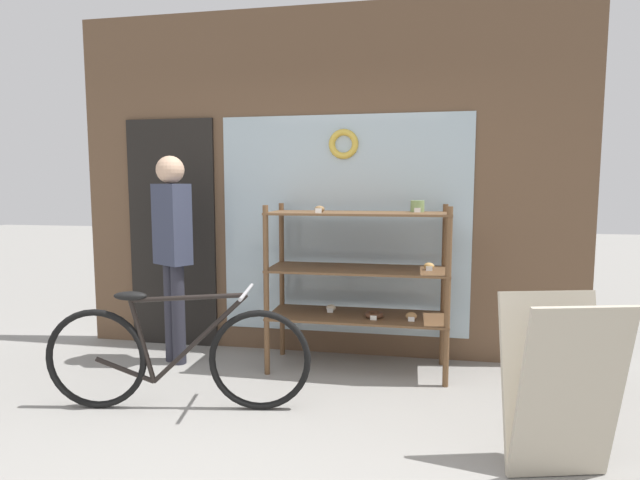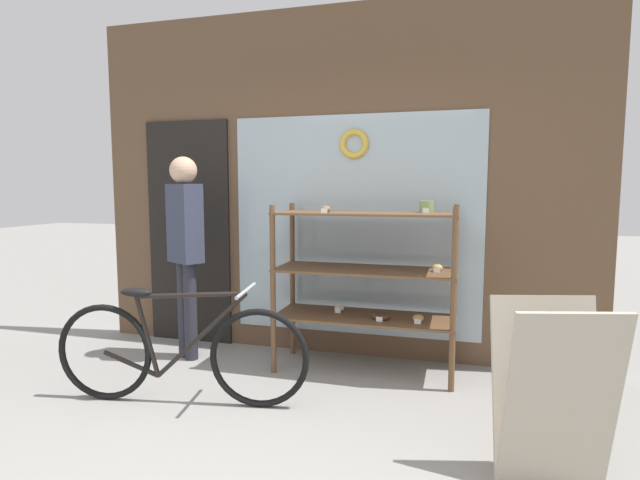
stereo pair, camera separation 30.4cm
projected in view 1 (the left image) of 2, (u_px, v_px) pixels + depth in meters
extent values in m
cube|color=brown|center=(322.00, 184.00, 4.39)|extent=(4.48, 0.08, 3.02)
cube|color=#A3B7C1|center=(343.00, 226.00, 4.34)|extent=(2.17, 0.02, 1.90)
cube|color=black|center=(172.00, 234.00, 4.63)|extent=(0.84, 0.03, 2.10)
torus|color=gold|center=(344.00, 144.00, 4.25)|extent=(0.26, 0.06, 0.26)
cylinder|color=brown|center=(266.00, 291.00, 3.91)|extent=(0.04, 0.04, 1.35)
cylinder|color=brown|center=(448.00, 298.00, 3.66)|extent=(0.04, 0.04, 1.35)
cylinder|color=brown|center=(282.00, 280.00, 4.38)|extent=(0.04, 0.04, 1.35)
cylinder|color=brown|center=(444.00, 286.00, 4.13)|extent=(0.04, 0.04, 1.35)
cube|color=brown|center=(357.00, 316.00, 4.04)|extent=(1.43, 0.52, 0.02)
cube|color=brown|center=(357.00, 269.00, 4.00)|extent=(1.43, 0.52, 0.02)
cube|color=brown|center=(358.00, 213.00, 3.95)|extent=(1.43, 0.52, 0.02)
cylinder|color=#7A995B|center=(417.00, 206.00, 3.98)|extent=(0.11, 0.11, 0.09)
cube|color=white|center=(417.00, 210.00, 3.92)|extent=(0.05, 0.00, 0.04)
torus|color=#4C2D1E|center=(374.00, 315.00, 3.96)|extent=(0.15, 0.15, 0.04)
cube|color=white|center=(373.00, 318.00, 3.88)|extent=(0.05, 0.00, 0.04)
ellipsoid|color=#AD7F4C|center=(411.00, 316.00, 3.89)|extent=(0.09, 0.07, 0.06)
cube|color=white|center=(411.00, 319.00, 3.84)|extent=(0.05, 0.00, 0.04)
ellipsoid|color=beige|center=(331.00, 308.00, 4.16)|extent=(0.08, 0.07, 0.06)
cube|color=white|center=(330.00, 311.00, 4.11)|extent=(0.05, 0.00, 0.04)
ellipsoid|color=tan|center=(429.00, 266.00, 3.92)|extent=(0.08, 0.07, 0.06)
cube|color=white|center=(429.00, 269.00, 3.87)|extent=(0.05, 0.00, 0.04)
ellipsoid|color=brown|center=(319.00, 209.00, 3.85)|extent=(0.08, 0.07, 0.06)
cube|color=white|center=(318.00, 211.00, 3.81)|extent=(0.05, 0.00, 0.04)
torus|color=black|center=(96.00, 359.00, 3.33)|extent=(0.68, 0.15, 0.68)
torus|color=black|center=(260.00, 360.00, 3.31)|extent=(0.68, 0.15, 0.68)
cylinder|color=black|center=(200.00, 339.00, 3.30)|extent=(0.65, 0.14, 0.62)
cylinder|color=black|center=(188.00, 298.00, 3.27)|extent=(0.77, 0.16, 0.07)
cylinder|color=black|center=(142.00, 341.00, 3.31)|extent=(0.17, 0.06, 0.56)
cylinder|color=black|center=(125.00, 370.00, 3.34)|extent=(0.40, 0.10, 0.18)
ellipsoid|color=black|center=(130.00, 296.00, 3.28)|extent=(0.23, 0.12, 0.06)
cylinder|color=#B2B2B7|center=(246.00, 292.00, 3.26)|extent=(0.10, 0.46, 0.02)
cube|color=#B2A893|center=(570.00, 395.00, 2.44)|extent=(0.56, 0.32, 0.93)
cube|color=#B2A893|center=(551.00, 381.00, 2.62)|extent=(0.56, 0.32, 0.93)
cylinder|color=#282833|center=(171.00, 312.00, 4.25)|extent=(0.11, 0.11, 0.84)
cylinder|color=#282833|center=(178.00, 315.00, 4.17)|extent=(0.11, 0.11, 0.84)
cube|color=#33384C|center=(172.00, 224.00, 4.13)|extent=(0.37, 0.32, 0.67)
sphere|color=tan|center=(170.00, 170.00, 4.08)|extent=(0.23, 0.23, 0.23)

